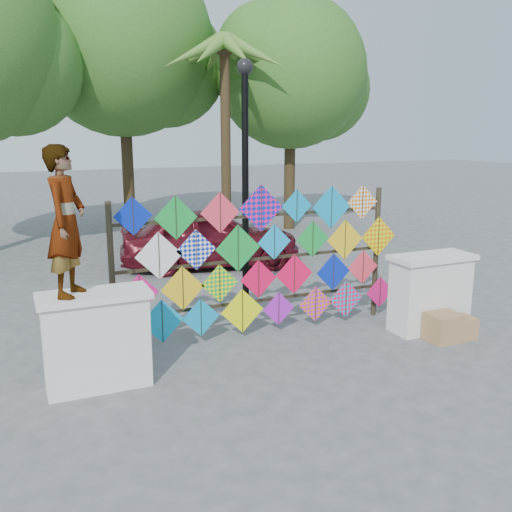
% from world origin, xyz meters
% --- Properties ---
extents(ground, '(80.00, 80.00, 0.00)m').
position_xyz_m(ground, '(0.00, 0.00, 0.00)').
color(ground, gray).
rests_on(ground, ground).
extents(parapet_left, '(1.40, 0.65, 1.28)m').
position_xyz_m(parapet_left, '(-2.70, -0.20, 0.65)').
color(parapet_left, white).
rests_on(parapet_left, ground).
extents(parapet_right, '(1.40, 0.65, 1.28)m').
position_xyz_m(parapet_right, '(2.70, -0.20, 0.65)').
color(parapet_right, white).
rests_on(parapet_right, ground).
extents(kite_rack, '(4.95, 0.24, 2.45)m').
position_xyz_m(kite_rack, '(0.08, 0.73, 1.23)').
color(kite_rack, '#2C2618').
rests_on(kite_rack, ground).
extents(tree_mid, '(6.30, 5.60, 8.61)m').
position_xyz_m(tree_mid, '(0.11, 11.03, 5.77)').
color(tree_mid, '#43331C').
rests_on(tree_mid, ground).
extents(tree_east, '(5.40, 4.80, 7.42)m').
position_xyz_m(tree_east, '(5.09, 9.53, 4.99)').
color(tree_east, '#43331C').
rests_on(tree_east, ground).
extents(palm_tree, '(3.62, 3.62, 5.83)m').
position_xyz_m(palm_tree, '(2.20, 8.00, 4.95)').
color(palm_tree, '#43331C').
rests_on(palm_tree, ground).
extents(vendor_woman, '(0.70, 0.80, 1.85)m').
position_xyz_m(vendor_woman, '(-2.97, -0.20, 2.20)').
color(vendor_woman, '#99999E').
rests_on(vendor_woman, parapet_left).
extents(sedan, '(4.52, 2.52, 1.45)m').
position_xyz_m(sedan, '(0.81, 5.45, 0.73)').
color(sedan, '#570F19').
rests_on(sedan, ground).
extents(lamppost, '(0.28, 0.28, 4.46)m').
position_xyz_m(lamppost, '(0.30, 2.00, 2.69)').
color(lamppost, black).
rests_on(lamppost, ground).
extents(cardboard_box_near, '(0.51, 0.45, 0.45)m').
position_xyz_m(cardboard_box_near, '(2.56, -0.72, 0.23)').
color(cardboard_box_near, '#B07A55').
rests_on(cardboard_box_near, ground).
extents(cardboard_box_far, '(0.42, 0.39, 0.35)m').
position_xyz_m(cardboard_box_far, '(2.90, -0.73, 0.18)').
color(cardboard_box_far, '#B07A55').
rests_on(cardboard_box_far, ground).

